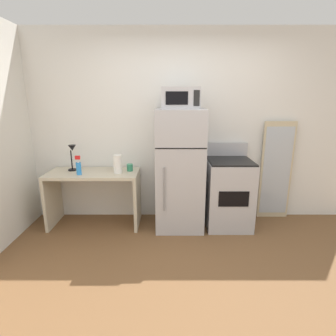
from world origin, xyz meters
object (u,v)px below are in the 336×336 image
Objects in this scene: refrigerator at (179,170)px; oven_range at (228,193)px; paper_towel_roll at (117,164)px; spray_bottle at (78,167)px; coffee_mug at (129,167)px; desk_lamp at (72,153)px; microwave at (180,98)px; desk at (94,188)px; leaning_mirror at (275,171)px.

oven_range is (0.66, 0.01, -0.32)m from refrigerator.
oven_range is at bearing 0.75° from paper_towel_roll.
coffee_mug is at bearing 15.99° from spray_bottle.
coffee_mug is at bearing 171.77° from refrigerator.
microwave reaches higher than desk_lamp.
desk_lamp is (-0.28, 0.07, 0.46)m from desk.
coffee_mug is 0.38× the size of spray_bottle.
coffee_mug is 0.19m from paper_towel_roll.
oven_range is (2.09, -0.09, -0.52)m from desk_lamp.
leaning_mirror reaches higher than spray_bottle.
coffee_mug reaches higher than desk.
spray_bottle is at bearing -172.53° from leaning_mirror.
paper_towel_roll reaches higher than desk.
paper_towel_roll is 1.53m from oven_range.
microwave is (1.43, -0.13, 0.72)m from desk_lamp.
spray_bottle reaches higher than coffee_mug.
oven_range is 0.79× the size of leaning_mirror.
desk_lamp is at bearing 177.49° from oven_range.
refrigerator is 1.41m from leaning_mirror.
oven_range is (1.33, -0.08, -0.33)m from coffee_mug.
microwave is (0.00, -0.02, 0.92)m from refrigerator.
spray_bottle is 1.56m from microwave.
leaning_mirror is (2.68, 0.35, -0.15)m from spray_bottle.
spray_bottle is at bearing -177.19° from oven_range.
refrigerator is at bearing -178.93° from oven_range.
desk is 5.00× the size of paper_towel_roll.
spray_bottle is (-0.49, -0.08, -0.02)m from paper_towel_roll.
spray_bottle is 0.23× the size of oven_range.
coffee_mug is at bearing -0.56° from desk_lamp.
refrigerator reaches higher than leaning_mirror.
spray_bottle reaches higher than desk.
coffee_mug is (0.76, -0.01, -0.19)m from desk_lamp.
oven_range is at bearing 2.81° from spray_bottle.
desk_lamp is at bearing 125.64° from spray_bottle.
paper_towel_roll is at bearing 8.98° from spray_bottle.
coffee_mug is at bearing 176.38° from oven_range.
microwave reaches higher than refrigerator.
oven_range is (1.82, -0.02, -0.06)m from desk.
refrigerator is (1.43, -0.10, -0.20)m from desk_lamp.
leaning_mirror is (0.72, 0.26, 0.23)m from oven_range.
desk_lamp is at bearing 175.84° from refrigerator.
paper_towel_roll is (-0.14, -0.10, 0.07)m from coffee_mug.
leaning_mirror reaches higher than oven_range.
refrigerator reaches higher than desk.
refrigerator is 3.43× the size of microwave.
spray_bottle is (-0.14, -0.12, 0.32)m from desk.
desk_lamp is at bearing 179.44° from coffee_mug.
refrigerator is (1.15, -0.04, 0.26)m from desk.
desk_lamp is at bearing -176.68° from leaning_mirror.
refrigerator reaches higher than oven_range.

